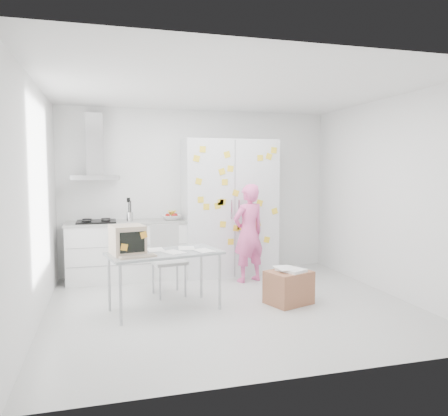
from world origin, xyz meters
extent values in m
cube|color=silver|center=(0.00, 0.00, -0.01)|extent=(4.50, 4.00, 0.02)
cube|color=white|center=(0.00, 2.00, 1.35)|extent=(4.50, 0.02, 2.70)
cube|color=white|center=(-2.25, 0.00, 1.35)|extent=(0.02, 4.00, 2.70)
cube|color=white|center=(2.25, 0.00, 1.35)|extent=(0.02, 4.00, 2.70)
cube|color=white|center=(0.00, 0.00, 2.70)|extent=(4.50, 4.00, 0.02)
cube|color=white|center=(-1.20, 1.70, 0.44)|extent=(1.80, 0.60, 0.88)
cube|color=gray|center=(-1.20, 1.40, 0.58)|extent=(1.76, 0.01, 0.01)
cube|color=gray|center=(-1.20, 1.40, 0.30)|extent=(1.76, 0.01, 0.01)
cube|color=#9E9E99|center=(-1.20, 1.70, 0.90)|extent=(1.84, 0.63, 0.04)
cube|color=black|center=(-1.65, 1.70, 0.93)|extent=(0.58, 0.50, 0.03)
cylinder|color=black|center=(-1.79, 1.58, 0.95)|extent=(0.14, 0.14, 0.02)
cylinder|color=black|center=(-1.51, 1.58, 0.95)|extent=(0.14, 0.14, 0.02)
cylinder|color=black|center=(-1.79, 1.82, 0.95)|extent=(0.14, 0.14, 0.02)
cylinder|color=black|center=(-1.51, 1.82, 0.95)|extent=(0.14, 0.14, 0.02)
cylinder|color=silver|center=(-1.15, 1.70, 0.99)|extent=(0.10, 0.10, 0.14)
cylinder|color=black|center=(-1.16, 1.71, 1.09)|extent=(0.01, 0.01, 0.30)
cylinder|color=black|center=(-1.13, 1.69, 1.09)|extent=(0.01, 0.01, 0.30)
cylinder|color=black|center=(-1.15, 1.72, 1.09)|extent=(0.01, 0.01, 0.30)
cube|color=black|center=(-1.16, 1.71, 1.25)|extent=(0.05, 0.01, 0.07)
imported|color=white|center=(-0.50, 1.70, 0.96)|extent=(0.31, 0.31, 0.08)
sphere|color=#B2140F|center=(-0.56, 1.72, 0.99)|extent=(0.08, 0.08, 0.08)
sphere|color=#B2140F|center=(-0.47, 1.65, 0.99)|extent=(0.08, 0.08, 0.08)
sphere|color=#B2140F|center=(-0.43, 1.74, 0.99)|extent=(0.08, 0.08, 0.08)
cylinder|color=yellow|center=(-0.52, 1.72, 1.03)|extent=(0.09, 0.17, 0.10)
cylinder|color=yellow|center=(-0.49, 1.72, 1.03)|extent=(0.04, 0.17, 0.10)
cylinder|color=yellow|center=(-0.47, 1.72, 1.03)|extent=(0.08, 0.17, 0.10)
cube|color=silver|center=(-1.65, 1.75, 1.60)|extent=(0.70, 0.48, 0.07)
cube|color=silver|center=(-1.65, 1.87, 2.10)|extent=(0.26, 0.24, 0.95)
cube|color=silver|center=(0.45, 1.68, 1.10)|extent=(1.50, 0.65, 2.20)
cube|color=slate|center=(0.45, 1.35, 1.10)|extent=(0.01, 0.01, 2.16)
cube|color=silver|center=(0.39, 1.34, 1.10)|extent=(0.02, 0.02, 0.30)
cube|color=silver|center=(0.51, 1.34, 1.10)|extent=(0.02, 0.02, 0.30)
cube|color=yellow|center=(0.86, 1.34, 1.90)|extent=(0.10, 0.00, 0.10)
cube|color=yellow|center=(1.01, 1.34, 1.93)|extent=(0.12, 0.00, 0.12)
cube|color=yellow|center=(1.12, 1.34, 1.05)|extent=(0.12, 0.00, 0.12)
cube|color=yellow|center=(0.22, 1.34, 1.21)|extent=(0.10, 0.00, 0.10)
cube|color=yellow|center=(0.46, 1.34, 1.35)|extent=(0.12, 0.00, 0.12)
cube|color=yellow|center=(0.83, 1.34, 0.86)|extent=(0.12, 0.00, 0.12)
cube|color=yellow|center=(0.25, 1.34, 0.87)|extent=(0.10, 0.00, 0.10)
cube|color=yellow|center=(0.32, 1.34, 1.95)|extent=(0.12, 0.00, 0.12)
cube|color=yellow|center=(0.54, 1.34, 0.81)|extent=(0.12, 0.00, 0.12)
cube|color=yellow|center=(0.86, 1.34, 1.19)|extent=(0.12, 0.00, 0.12)
cube|color=yellow|center=(0.74, 1.34, 0.94)|extent=(0.10, 0.00, 0.10)
cube|color=yellow|center=(0.24, 1.34, 1.69)|extent=(0.12, 0.00, 0.12)
cube|color=yellow|center=(-0.01, 1.34, 1.15)|extent=(0.10, 0.00, 0.10)
cube|color=yellow|center=(-0.10, 1.34, 1.26)|extent=(0.10, 0.00, 0.10)
cube|color=yellow|center=(-0.16, 1.34, 1.89)|extent=(0.11, 0.00, 0.11)
cube|color=yellow|center=(0.38, 1.34, 0.59)|extent=(0.10, 0.00, 0.10)
cube|color=yellow|center=(0.25, 1.34, 1.22)|extent=(0.11, 0.00, 0.11)
cube|color=yellow|center=(0.99, 1.34, 0.59)|extent=(0.11, 0.00, 0.11)
cube|color=yellow|center=(1.09, 1.34, 2.03)|extent=(0.10, 0.00, 0.10)
cube|color=yellow|center=(0.28, 1.34, 1.53)|extent=(0.10, 0.00, 0.10)
cube|color=yellow|center=(0.17, 1.34, 1.16)|extent=(0.11, 0.00, 0.11)
cube|color=yellow|center=(0.63, 1.34, 0.52)|extent=(0.10, 0.00, 0.10)
cube|color=yellow|center=(-0.07, 1.34, 2.03)|extent=(0.10, 0.00, 0.10)
cube|color=yellow|center=(-0.13, 1.34, 1.54)|extent=(0.12, 0.00, 0.12)
cube|color=yellow|center=(0.76, 1.34, 0.77)|extent=(0.11, 0.00, 0.11)
cube|color=yellow|center=(0.37, 1.34, 1.73)|extent=(0.11, 0.00, 0.11)
cube|color=yellow|center=(0.72, 1.34, 1.28)|extent=(0.11, 0.00, 0.11)
cube|color=yellow|center=(0.47, 1.34, 0.80)|extent=(0.11, 0.00, 0.11)
imported|color=pink|center=(0.59, 1.10, 0.75)|extent=(0.63, 0.51, 1.50)
cube|color=#979EA1|center=(-0.83, 0.04, 0.71)|extent=(1.45, 0.93, 0.03)
cylinder|color=#ABACB0|center=(-1.37, -0.36, 0.34)|extent=(0.04, 0.04, 0.69)
cylinder|color=#ABACB0|center=(-0.18, -0.10, 0.34)|extent=(0.04, 0.04, 0.69)
cylinder|color=#ABACB0|center=(-1.49, 0.19, 0.34)|extent=(0.04, 0.04, 0.69)
cylinder|color=#ABACB0|center=(-0.29, 0.44, 0.34)|extent=(0.04, 0.04, 0.69)
cube|color=#BEA88E|center=(-1.27, 0.03, 0.89)|extent=(0.44, 0.45, 0.34)
cube|color=#BEA88E|center=(-1.23, -0.17, 0.89)|extent=(0.34, 0.09, 0.31)
cube|color=black|center=(-1.23, -0.18, 0.89)|extent=(0.28, 0.07, 0.24)
cube|color=gold|center=(-1.32, -0.20, 0.85)|extent=(0.09, 0.02, 0.09)
cube|color=gold|center=(-1.09, -0.16, 0.97)|extent=(0.09, 0.02, 0.09)
cube|color=#BEA88E|center=(-1.17, -0.21, 0.73)|extent=(0.44, 0.23, 0.02)
cube|color=gray|center=(-1.17, -0.21, 0.75)|extent=(0.40, 0.18, 0.01)
cube|color=silver|center=(-0.73, 0.02, 0.72)|extent=(0.31, 0.34, 0.00)
cube|color=silver|center=(-0.53, 0.23, 0.72)|extent=(0.24, 0.31, 0.00)
cube|color=silver|center=(-0.35, 0.00, 0.73)|extent=(0.28, 0.33, 0.00)
cube|color=silver|center=(-0.92, 0.22, 0.72)|extent=(0.22, 0.30, 0.00)
cube|color=#AFAEAC|center=(-0.69, 0.67, 0.46)|extent=(0.50, 0.50, 0.04)
cube|color=#AFAEAC|center=(-0.72, 0.87, 0.72)|extent=(0.41, 0.10, 0.47)
cylinder|color=#AAAAAF|center=(-0.84, 0.47, 0.22)|extent=(0.03, 0.03, 0.44)
cylinder|color=#AAAAAF|center=(-0.49, 0.53, 0.22)|extent=(0.03, 0.03, 0.44)
cylinder|color=#AAAAAF|center=(-0.89, 0.82, 0.22)|extent=(0.03, 0.03, 0.44)
cylinder|color=#AAAAAF|center=(-0.55, 0.87, 0.22)|extent=(0.03, 0.03, 0.44)
cube|color=#9D6244|center=(0.74, -0.11, 0.21)|extent=(0.64, 0.57, 0.42)
cube|color=white|center=(0.76, -0.12, 0.44)|extent=(0.38, 0.41, 0.04)
cube|color=white|center=(0.69, -0.08, 0.46)|extent=(0.23, 0.32, 0.00)
camera|label=1|loc=(-1.51, -5.18, 1.71)|focal=35.00mm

